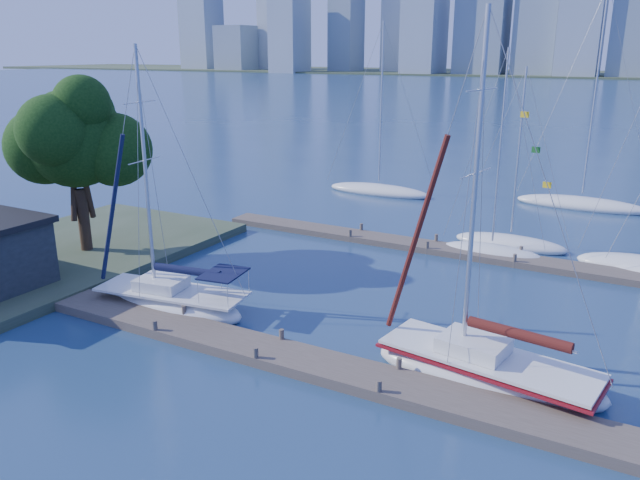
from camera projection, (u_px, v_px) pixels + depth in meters
The scene contains 11 objects.
ground at pixel (269, 357), 24.16m from camera, with size 700.00×700.00×0.00m, color #172B4A.
near_dock at pixel (269, 352), 24.10m from camera, with size 26.00×2.00×0.40m, color brown.
far_dock at pixel (448, 250), 36.59m from camera, with size 30.00×1.80×0.36m, color brown.
shore at pixel (42, 261), 34.46m from camera, with size 12.00×22.00×0.50m, color #38472D.
tree at pixel (74, 136), 33.72m from camera, with size 7.54×6.89×10.23m.
sailboat_navy at pixel (171, 288), 28.46m from camera, with size 7.90×3.60×12.20m.
sailboat_maroon at pixel (488, 354), 22.14m from camera, with size 8.55×3.84×13.36m.
bg_boat_2 at pixel (492, 252), 36.02m from camera, with size 5.86×2.08×11.88m.
bg_boat_3 at pixel (510, 243), 37.70m from camera, with size 6.84×2.67×10.87m.
bg_boat_6 at pixel (379, 190), 51.71m from camera, with size 9.16×4.36×13.95m.
bg_boat_7 at pixel (581, 204), 47.02m from camera, with size 9.78×4.96×16.16m.
Camera 1 is at (12.25, -18.13, 11.39)m, focal length 35.00 mm.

